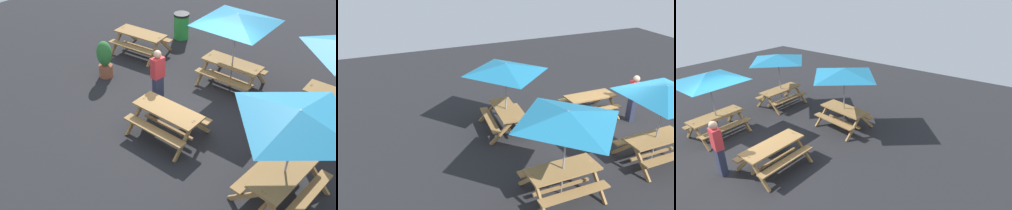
# 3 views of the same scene
# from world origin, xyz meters

# --- Properties ---
(ground_plane) EXTENTS (24.00, 24.00, 0.00)m
(ground_plane) POSITION_xyz_m (0.00, 0.00, 0.00)
(ground_plane) COLOR #232326
(ground_plane) RESTS_ON ground
(picnic_table_0) EXTENTS (1.81, 1.55, 0.81)m
(picnic_table_0) POSITION_xyz_m (0.01, -1.40, 0.56)
(picnic_table_0) COLOR olive
(picnic_table_0) RESTS_ON ground
(picnic_table_1) EXTENTS (2.19, 2.19, 2.34)m
(picnic_table_1) POSITION_xyz_m (3.17, -1.56, 1.99)
(picnic_table_1) COLOR olive
(picnic_table_1) RESTS_ON ground
(picnic_table_2) EXTENTS (1.92, 1.68, 0.81)m
(picnic_table_2) POSITION_xyz_m (-3.53, 1.50, 0.56)
(picnic_table_2) COLOR olive
(picnic_table_2) RESTS_ON ground
(picnic_table_3) EXTENTS (2.83, 2.83, 2.34)m
(picnic_table_3) POSITION_xyz_m (0.03, 1.67, 1.99)
(picnic_table_3) COLOR olive
(picnic_table_3) RESTS_ON ground
(trash_bin_green) EXTENTS (0.59, 0.59, 0.98)m
(trash_bin_green) POSITION_xyz_m (-3.15, 3.35, 0.49)
(trash_bin_green) COLOR green
(trash_bin_green) RESTS_ON ground
(potted_plant_0) EXTENTS (0.48, 0.48, 1.22)m
(potted_plant_0) POSITION_xyz_m (-3.32, -0.40, 0.63)
(potted_plant_0) COLOR #935138
(potted_plant_0) RESTS_ON ground
(person_standing) EXTENTS (0.27, 0.39, 1.67)m
(person_standing) POSITION_xyz_m (-1.08, -0.48, 0.89)
(person_standing) COLOR #2D334C
(person_standing) RESTS_ON ground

